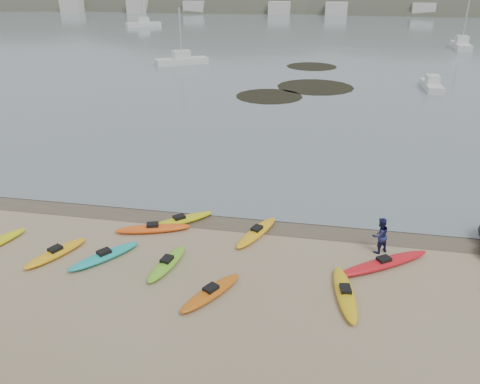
# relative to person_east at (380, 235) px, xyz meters

# --- Properties ---
(ground) EXTENTS (600.00, 600.00, 0.00)m
(ground) POSITION_rel_person_east_xyz_m (-6.69, 1.99, -0.85)
(ground) COLOR tan
(ground) RESTS_ON ground
(wet_sand) EXTENTS (60.00, 60.00, 0.00)m
(wet_sand) POSITION_rel_person_east_xyz_m (-6.69, 1.69, -0.84)
(wet_sand) COLOR brown
(wet_sand) RESTS_ON ground
(kayaks) EXTENTS (24.88, 8.49, 0.34)m
(kayaks) POSITION_rel_person_east_xyz_m (-7.09, -1.84, -0.68)
(kayaks) COLOR #74CD29
(kayaks) RESTS_ON ground
(person_east) EXTENTS (1.04, 0.99, 1.69)m
(person_east) POSITION_rel_person_east_xyz_m (0.00, 0.00, 0.00)
(person_east) COLOR navy
(person_east) RESTS_ON ground
(kelp_mats) EXTENTS (12.26, 25.62, 0.04)m
(kelp_mats) POSITION_rel_person_east_xyz_m (-5.73, 36.65, -0.82)
(kelp_mats) COLOR black
(kelp_mats) RESTS_ON water
(moored_boats) EXTENTS (104.27, 91.85, 1.20)m
(moored_boats) POSITION_rel_person_east_xyz_m (-3.02, 80.29, -0.30)
(moored_boats) COLOR silver
(moored_boats) RESTS_ON ground
(far_hills) EXTENTS (550.00, 135.00, 80.00)m
(far_hills) POSITION_rel_person_east_xyz_m (32.69, 195.96, -16.78)
(far_hills) COLOR #384235
(far_hills) RESTS_ON ground
(far_town) EXTENTS (199.00, 5.00, 4.00)m
(far_town) POSITION_rel_person_east_xyz_m (-0.69, 146.99, 1.15)
(far_town) COLOR beige
(far_town) RESTS_ON ground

